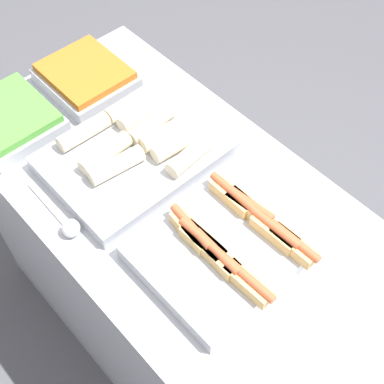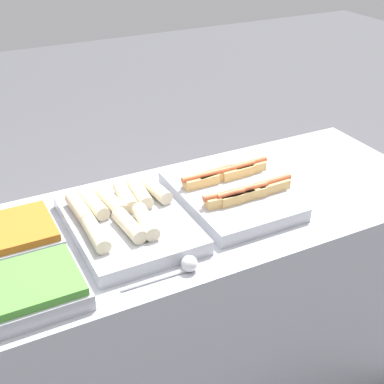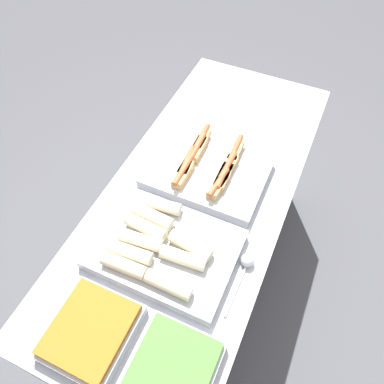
{
  "view_description": "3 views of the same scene",
  "coord_description": "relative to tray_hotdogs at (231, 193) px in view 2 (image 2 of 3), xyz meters",
  "views": [
    {
      "loc": [
        0.53,
        -0.56,
        2.15
      ],
      "look_at": [
        -0.08,
        0.0,
        1.02
      ],
      "focal_mm": 50.0,
      "sensor_mm": 36.0,
      "label": 1
    },
    {
      "loc": [
        -0.8,
        -1.41,
        1.94
      ],
      "look_at": [
        -0.08,
        0.0,
        1.02
      ],
      "focal_mm": 50.0,
      "sensor_mm": 36.0,
      "label": 2
    },
    {
      "loc": [
        -0.86,
        -0.35,
        2.17
      ],
      "look_at": [
        -0.08,
        0.0,
        1.02
      ],
      "focal_mm": 35.0,
      "sensor_mm": 36.0,
      "label": 3
    }
  ],
  "objects": [
    {
      "name": "tray_wraps",
      "position": [
        -0.4,
        0.01,
        0.0
      ],
      "size": [
        0.37,
        0.51,
        0.1
      ],
      "color": "#A8AAB2",
      "rests_on": "counter"
    },
    {
      "name": "tray_side_front",
      "position": [
        -0.75,
        -0.2,
        0.0
      ],
      "size": [
        0.28,
        0.25,
        0.07
      ],
      "color": "#A8AAB2",
      "rests_on": "counter"
    },
    {
      "name": "tray_side_back",
      "position": [
        -0.75,
        0.08,
        0.0
      ],
      "size": [
        0.28,
        0.25,
        0.07
      ],
      "color": "#A8AAB2",
      "rests_on": "counter"
    },
    {
      "name": "serving_spoon_near",
      "position": [
        -0.33,
        -0.29,
        -0.01
      ],
      "size": [
        0.24,
        0.05,
        0.05
      ],
      "color": "silver",
      "rests_on": "counter"
    },
    {
      "name": "tray_hotdogs",
      "position": [
        0.0,
        0.0,
        0.0
      ],
      "size": [
        0.38,
        0.48,
        0.1
      ],
      "color": "#A8AAB2",
      "rests_on": "counter"
    },
    {
      "name": "counter",
      "position": [
        -0.08,
        -0.0,
        -0.5
      ],
      "size": [
        1.7,
        0.72,
        0.94
      ],
      "color": "#A8AAB2",
      "rests_on": "ground_plane"
    }
  ]
}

